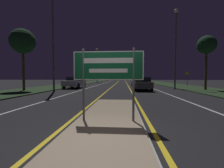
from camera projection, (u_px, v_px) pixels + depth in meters
ground_plane at (102, 143)px, 3.22m from camera, size 160.00×160.00×0.00m
median_island at (108, 122)px, 4.55m from camera, size 2.11×8.66×0.10m
verge_left at (61, 86)px, 23.86m from camera, size 5.00×100.00×0.08m
verge_right at (184, 87)px, 22.41m from camera, size 5.00×100.00×0.08m
centre_line_yellow_left at (114, 85)px, 28.21m from camera, size 0.12×70.00×0.01m
centre_line_yellow_right at (128, 85)px, 28.03m from camera, size 0.12×70.00×0.01m
lane_line_white_left at (99, 85)px, 28.44m from camera, size 0.12×70.00×0.01m
lane_line_white_right at (144, 85)px, 27.80m from camera, size 0.12×70.00×0.01m
edge_line_white_left at (83, 85)px, 28.67m from camera, size 0.10×70.00×0.01m
edge_line_white_right at (160, 85)px, 27.57m from camera, size 0.10×70.00×0.01m
highway_sign at (108, 69)px, 4.48m from camera, size 2.10×0.07×2.19m
streetlight_left_near at (53, 27)px, 14.34m from camera, size 0.46×0.46×10.55m
streetlight_left_far at (97, 59)px, 37.50m from camera, size 0.61×0.61×8.70m
streetlight_right_near at (176, 41)px, 17.43m from camera, size 0.46×0.46×9.33m
car_receding_0 at (142, 83)px, 16.37m from camera, size 1.90×4.51×1.43m
car_receding_1 at (138, 81)px, 23.55m from camera, size 1.90×4.21×1.45m
car_receding_2 at (145, 80)px, 36.00m from camera, size 1.99×4.53×1.41m
car_approaching_0 at (75, 82)px, 19.58m from camera, size 2.02×4.40×1.49m
warning_sign at (187, 77)px, 22.38m from camera, size 0.60×0.06×2.20m
roadside_palm_left at (23, 42)px, 15.15m from camera, size 2.46×2.46×6.23m
roadside_palm_right at (207, 46)px, 15.92m from camera, size 1.92×1.92×5.78m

